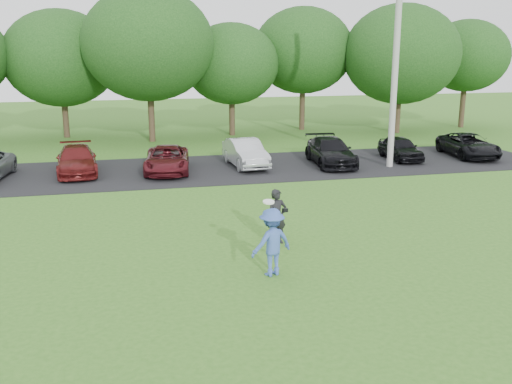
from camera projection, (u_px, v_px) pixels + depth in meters
ground at (290, 282)px, 13.31m from camera, size 100.00×100.00×0.00m
parking_lot at (208, 169)px, 25.58m from camera, size 32.00×6.50×0.03m
utility_pole at (396, 50)px, 24.82m from camera, size 0.28×0.28×10.43m
frisbee_player at (272, 242)px, 13.53m from camera, size 1.21×0.93×1.89m
camera_bystander at (277, 217)px, 15.74m from camera, size 0.63×0.48×1.55m
parked_cars at (208, 156)px, 25.42m from camera, size 28.35×4.84×1.24m
tree_row at (208, 55)px, 33.92m from camera, size 42.39×9.85×8.64m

